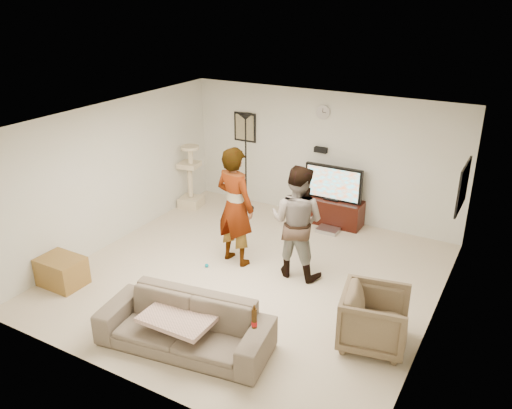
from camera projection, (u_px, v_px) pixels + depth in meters
The scene contains 24 objects.
floor at pixel (251, 276), 8.20m from camera, with size 5.50×5.50×0.02m, color beige.
ceiling at pixel (250, 121), 7.22m from camera, with size 5.50×5.50×0.02m, color white.
wall_back at pixel (322, 156), 9.92m from camera, with size 5.50×0.04×2.50m, color beige.
wall_front at pixel (122, 290), 5.50m from camera, with size 5.50×0.04×2.50m, color beige.
wall_left at pixel (113, 174), 8.96m from camera, with size 0.04×5.50×2.50m, color beige.
wall_right at pixel (440, 245), 6.47m from camera, with size 0.04×5.50×2.50m, color beige.
wall_clock at pixel (323, 112), 9.57m from camera, with size 0.26×0.26×0.04m, color silver.
wall_speaker at pixel (321, 150), 9.82m from camera, with size 0.25×0.10×0.10m, color black.
picture_back at pixel (245, 127), 10.54m from camera, with size 0.42×0.03×0.52m, color #837A5B.
picture_right at pixel (463, 187), 7.67m from camera, with size 0.03×0.78×0.62m, color #FFA97D.
tv_stand at pixel (332, 211), 9.95m from camera, with size 1.20×0.45×0.50m, color black.
console_box at pixel (328, 230), 9.67m from camera, with size 0.40×0.30×0.07m, color #B3B3B9.
tv at pixel (333, 183), 9.72m from camera, with size 1.12×0.08×0.66m, color black.
tv_screen at pixel (332, 184), 9.69m from camera, with size 1.03×0.01×0.58m, color #29CCE9.
floor_lamp at pixel (246, 163), 10.32m from camera, with size 0.32×0.32×1.99m, color black.
cat_tree at pixel (190, 176), 10.57m from camera, with size 0.43×0.43×1.34m, color beige.
person_left at pixel (235, 206), 8.27m from camera, with size 0.72×0.47×1.98m, color #90909D.
person_right at pixel (297, 222), 7.93m from camera, with size 0.88×0.69×1.82m, color #294A83.
sofa at pixel (185, 325), 6.47m from camera, with size 2.19×0.86×0.64m, color brown.
throw_blanket at pixel (180, 316), 6.46m from camera, with size 0.90×0.70×0.06m, color #D2A895.
beer_bottle at pixel (254, 318), 5.85m from camera, with size 0.06×0.06×0.25m, color #392008.
armchair at pixel (374, 319), 6.49m from camera, with size 0.81×0.84×0.76m, color brown.
side_table at pixel (62, 271), 7.89m from camera, with size 0.67×0.50×0.45m, color brown.
toy_ball at pixel (207, 265), 8.44m from camera, with size 0.06×0.06×0.06m, color #007E94.
Camera 1 is at (3.56, -6.16, 4.22)m, focal length 36.19 mm.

